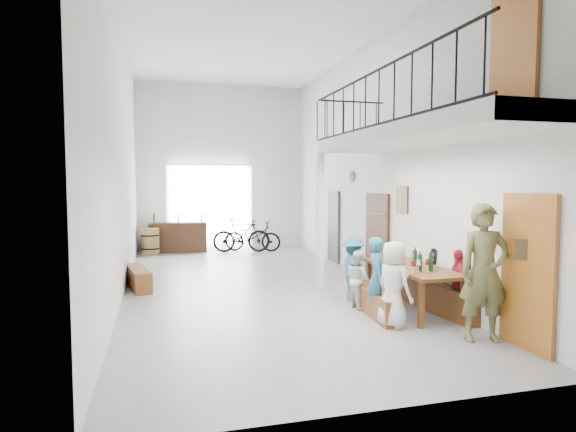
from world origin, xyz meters
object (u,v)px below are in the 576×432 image
object	(u,v)px
oak_barrel	(150,242)
serving_counter	(178,237)
side_bench	(138,278)
tasting_table	(412,271)
host_standing	(484,272)
bicycle_near	(253,236)
bench_inner	(373,302)

from	to	relation	value
oak_barrel	serving_counter	xyz separation A→B (m)	(0.87, 0.44, 0.07)
side_bench	tasting_table	bearing A→B (deg)	-33.80
side_bench	host_standing	bearing A→B (deg)	-44.74
host_standing	serving_counter	bearing A→B (deg)	123.45
serving_counter	side_bench	bearing A→B (deg)	-94.33
host_standing	oak_barrel	bearing A→B (deg)	128.64
oak_barrel	serving_counter	size ratio (longest dim) A/B	0.45
side_bench	bicycle_near	size ratio (longest dim) A/B	0.82
host_standing	side_bench	bearing A→B (deg)	147.88
tasting_table	oak_barrel	world-z (taller)	oak_barrel
bench_inner	serving_counter	bearing A→B (deg)	113.43
side_bench	bicycle_near	world-z (taller)	bicycle_near
bench_inner	host_standing	world-z (taller)	host_standing
serving_counter	host_standing	size ratio (longest dim) A/B	0.93
bench_inner	side_bench	world-z (taller)	side_bench
side_bench	host_standing	world-z (taller)	host_standing
bicycle_near	serving_counter	bearing A→B (deg)	101.21
bench_inner	serving_counter	xyz separation A→B (m)	(-2.94, 8.40, 0.27)
side_bench	bicycle_near	xyz separation A→B (m)	(3.39, 4.77, 0.27)
oak_barrel	host_standing	size ratio (longest dim) A/B	0.42
tasting_table	serving_counter	distance (m)	9.17
side_bench	oak_barrel	xyz separation A→B (m)	(0.17, 4.81, 0.20)
oak_barrel	host_standing	xyz separation A→B (m)	(4.71, -9.65, 0.57)
serving_counter	tasting_table	bearing A→B (deg)	-59.60
side_bench	serving_counter	distance (m)	5.36
tasting_table	side_bench	world-z (taller)	tasting_table
side_bench	oak_barrel	size ratio (longest dim) A/B	1.85
bench_inner	side_bench	bearing A→B (deg)	145.83
side_bench	serving_counter	world-z (taller)	serving_counter
bench_inner	serving_counter	distance (m)	8.90
tasting_table	oak_barrel	bearing A→B (deg)	119.13
tasting_table	bicycle_near	distance (m)	8.03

